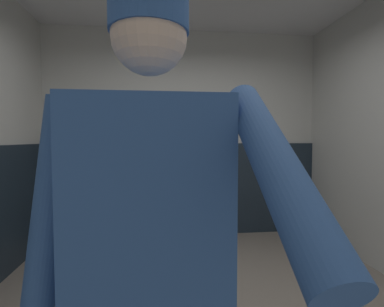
% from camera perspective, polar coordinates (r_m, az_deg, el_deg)
% --- Properties ---
extents(wall_back, '(4.26, 0.12, 2.78)m').
position_cam_1_polar(wall_back, '(3.93, -1.58, 3.91)').
color(wall_back, '#B2B2AD').
rests_on(wall_back, ground_plane).
extents(wainscot_band_back, '(3.66, 0.03, 1.26)m').
position_cam_1_polar(wainscot_band_back, '(3.91, -1.47, -7.24)').
color(wainscot_band_back, '#19232D').
rests_on(wainscot_band_back, ground_plane).
extents(urinal_solo, '(0.40, 0.34, 1.24)m').
position_cam_1_polar(urinal_solo, '(3.73, -6.23, -5.48)').
color(urinal_solo, white).
rests_on(urinal_solo, ground_plane).
extents(person, '(0.64, 0.60, 1.69)m').
position_cam_1_polar(person, '(0.84, -8.30, -20.42)').
color(person, '#2D3342').
rests_on(person, ground_plane).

